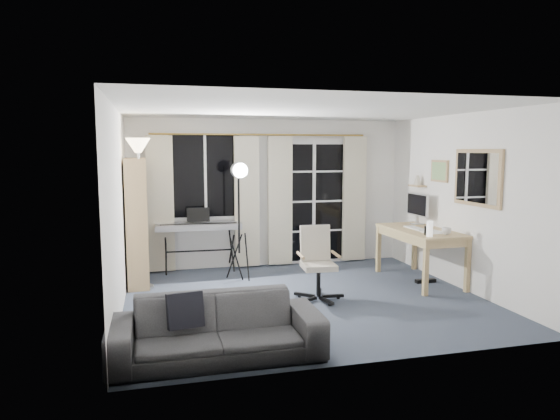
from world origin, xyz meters
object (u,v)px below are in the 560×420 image
at_px(monitor, 417,206).
at_px(keyboard_piano, 199,228).
at_px(studio_light, 239,184).
at_px(desk, 420,236).
at_px(bookshelf, 135,225).
at_px(mug, 446,230).
at_px(office_chair, 317,256).
at_px(sofa, 216,318).
at_px(torchiere_lamp, 139,168).

bearing_deg(monitor, keyboard_piano, 164.63).
relative_size(studio_light, desk, 1.22).
height_order(bookshelf, desk, bookshelf).
bearing_deg(studio_light, mug, -27.10).
xyz_separation_m(office_chair, monitor, (1.91, 0.85, 0.51)).
bearing_deg(office_chair, sofa, -128.71).
distance_m(keyboard_piano, studio_light, 1.06).
distance_m(keyboard_piano, office_chair, 2.16).
relative_size(desk, mug, 11.51).
bearing_deg(torchiere_lamp, mug, -15.21).
relative_size(bookshelf, sofa, 0.93).
bearing_deg(bookshelf, office_chair, -29.69).
relative_size(desk, sofa, 0.75).
relative_size(mug, sofa, 0.06).
relative_size(studio_light, monitor, 3.20).
height_order(office_chair, desk, office_chair).
bearing_deg(bookshelf, torchiere_lamp, -71.50).
distance_m(torchiere_lamp, sofa, 2.96).
distance_m(monitor, mug, 0.98).
relative_size(torchiere_lamp, monitor, 3.73).
relative_size(studio_light, office_chair, 1.89).
height_order(keyboard_piano, studio_light, studio_light).
xyz_separation_m(studio_light, monitor, (2.73, -0.24, -0.36)).
bearing_deg(monitor, studio_light, 173.69).
distance_m(torchiere_lamp, keyboard_piano, 1.44).
bearing_deg(studio_light, keyboard_piano, 130.26).
bearing_deg(keyboard_piano, bookshelf, -153.22).
height_order(torchiere_lamp, monitor, torchiere_lamp).
height_order(office_chair, mug, office_chair).
bearing_deg(mug, studio_light, 155.67).
height_order(torchiere_lamp, studio_light, torchiere_lamp).
xyz_separation_m(monitor, mug, (-0.10, -0.95, -0.23)).
distance_m(desk, monitor, 0.62).
bearing_deg(torchiere_lamp, desk, -8.59).
distance_m(torchiere_lamp, office_chair, 2.66).
bearing_deg(keyboard_piano, torchiere_lamp, -139.53).
bearing_deg(keyboard_piano, office_chair, -49.14).
bearing_deg(desk, office_chair, -168.16).
height_order(bookshelf, keyboard_piano, bookshelf).
xyz_separation_m(torchiere_lamp, monitor, (4.11, -0.14, -0.60)).
bearing_deg(studio_light, sofa, -107.01).
relative_size(monitor, sofa, 0.29).
bearing_deg(monitor, mug, -97.10).
bearing_deg(torchiere_lamp, office_chair, -24.26).
xyz_separation_m(office_chair, desk, (1.71, 0.40, 0.12)).
distance_m(bookshelf, monitor, 4.22).
bearing_deg(torchiere_lamp, monitor, -1.97).
xyz_separation_m(torchiere_lamp, studio_light, (1.38, 0.10, -0.24)).
height_order(bookshelf, mug, bookshelf).
height_order(desk, monitor, monitor).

